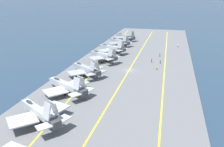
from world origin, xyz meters
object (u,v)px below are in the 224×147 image
at_px(parked_jet_fifth, 103,55).
at_px(crew_yellow_vest, 157,67).
at_px(parked_jet_third, 66,86).
at_px(crew_red_vest, 152,60).
at_px(parked_jet_sixth, 112,48).
at_px(parked_jet_fourth, 85,69).
at_px(crew_green_vest, 160,54).
at_px(parked_jet_second, 39,112).
at_px(crew_white_vest, 178,45).
at_px(parked_jet_eighth, 125,36).
at_px(crew_brown_vest, 160,62).
at_px(parked_jet_seventh, 119,41).

distance_m(parked_jet_fifth, crew_yellow_vest, 22.69).
bearing_deg(parked_jet_third, parked_jet_fifth, -1.50).
bearing_deg(crew_red_vest, parked_jet_sixth, 61.34).
bearing_deg(parked_jet_fourth, crew_yellow_vest, -62.05).
height_order(parked_jet_fourth, crew_green_vest, parked_jet_fourth).
xyz_separation_m(parked_jet_second, crew_white_vest, (83.32, -29.45, -1.69)).
bearing_deg(crew_white_vest, parked_jet_fifth, 139.43).
bearing_deg(parked_jet_second, crew_white_vest, -19.47).
relative_size(parked_jet_second, parked_jet_fifth, 0.99).
xyz_separation_m(parked_jet_fifth, crew_yellow_vest, (-5.15, -22.04, -1.72)).
relative_size(parked_jet_fifth, crew_white_vest, 8.84).
relative_size(parked_jet_eighth, crew_brown_vest, 8.70).
bearing_deg(crew_red_vest, parked_jet_fourth, 136.16).
bearing_deg(parked_jet_fifth, parked_jet_second, -179.71).
bearing_deg(parked_jet_eighth, crew_green_vest, -145.49).
bearing_deg(parked_jet_fourth, parked_jet_seventh, -0.78).
bearing_deg(crew_green_vest, parked_jet_second, 160.85).
height_order(crew_brown_vest, crew_white_vest, crew_white_vest).
relative_size(parked_jet_fourth, crew_green_vest, 8.15).
bearing_deg(parked_jet_seventh, crew_white_vest, -83.31).
relative_size(parked_jet_fourth, parked_jet_fifth, 0.95).
relative_size(parked_jet_third, crew_brown_vest, 9.52).
relative_size(parked_jet_seventh, crew_brown_vest, 8.42).
distance_m(parked_jet_fourth, crew_green_vest, 38.56).
distance_m(crew_green_vest, crew_white_vest, 22.31).
distance_m(crew_red_vest, crew_green_vest, 10.37).
relative_size(parked_jet_seventh, crew_green_vest, 8.13).
distance_m(parked_jet_fourth, parked_jet_seventh, 48.49).
height_order(parked_jet_fourth, parked_jet_seventh, parked_jet_seventh).
bearing_deg(crew_yellow_vest, parked_jet_fourth, 117.95).
bearing_deg(parked_jet_fourth, parked_jet_fifth, -2.89).
distance_m(parked_jet_second, parked_jet_seventh, 79.81).
height_order(parked_jet_second, crew_yellow_vest, parked_jet_second).
relative_size(parked_jet_seventh, parked_jet_eighth, 0.97).
distance_m(parked_jet_second, crew_white_vest, 88.38).
xyz_separation_m(parked_jet_second, parked_jet_fifth, (48.63, 0.25, 0.03)).
bearing_deg(parked_jet_fifth, parked_jet_third, 178.50).
xyz_separation_m(parked_jet_fifth, crew_white_vest, (34.68, -29.70, -1.73)).
bearing_deg(parked_jet_second, crew_green_vest, -19.15).
xyz_separation_m(crew_brown_vest, crew_white_vest, (31.97, -6.91, 0.01)).
bearing_deg(crew_red_vest, parked_jet_second, 159.98).
height_order(parked_jet_third, crew_red_vest, parked_jet_third).
xyz_separation_m(parked_jet_third, parked_jet_eighth, (78.33, -0.75, 0.32)).
xyz_separation_m(parked_jet_eighth, crew_white_vest, (-11.11, -29.80, -1.59)).
bearing_deg(parked_jet_eighth, crew_brown_vest, -152.02).
bearing_deg(crew_white_vest, parked_jet_seventh, 96.69).
xyz_separation_m(crew_green_vest, crew_brown_vest, (-11.05, -0.87, -0.04)).
xyz_separation_m(parked_jet_seventh, crew_red_vest, (-27.45, -19.53, -1.36)).
relative_size(parked_jet_third, crew_white_vest, 9.43).
relative_size(parked_jet_second, crew_yellow_vest, 8.72).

